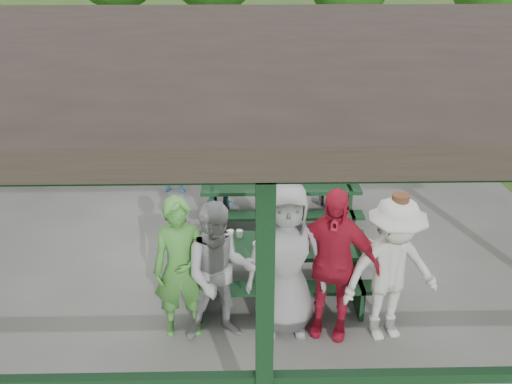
{
  "coord_description": "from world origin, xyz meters",
  "views": [
    {
      "loc": [
        -0.15,
        -7.43,
        4.48
      ],
      "look_at": [
        0.01,
        -0.3,
        1.2
      ],
      "focal_mm": 38.0,
      "sensor_mm": 36.0,
      "label": 1
    }
  ],
  "objects_px": {
    "picnic_table_near": "(278,262)",
    "contestant_grey_mid": "(286,260)",
    "picnic_table_far": "(280,198)",
    "farm_trailer": "(134,97)",
    "pickup_truck": "(311,87)",
    "contestant_grey_left": "(220,274)",
    "contestant_green": "(181,269)",
    "contestant_red": "(331,263)",
    "spectator_grey": "(326,161)",
    "spectator_lblue": "(218,168)",
    "spectator_blue": "(172,153)",
    "contestant_white_fedora": "(392,271)"
  },
  "relations": [
    {
      "from": "picnic_table_near",
      "to": "contestant_grey_mid",
      "type": "xyz_separation_m",
      "value": [
        0.04,
        -0.77,
        0.51
      ]
    },
    {
      "from": "picnic_table_far",
      "to": "farm_trailer",
      "type": "relative_size",
      "value": 0.69
    },
    {
      "from": "picnic_table_near",
      "to": "picnic_table_far",
      "type": "height_order",
      "value": "same"
    },
    {
      "from": "picnic_table_near",
      "to": "pickup_truck",
      "type": "bearing_deg",
      "value": 80.84
    },
    {
      "from": "contestant_grey_left",
      "to": "pickup_truck",
      "type": "height_order",
      "value": "contestant_grey_left"
    },
    {
      "from": "contestant_green",
      "to": "farm_trailer",
      "type": "xyz_separation_m",
      "value": [
        -2.26,
        9.19,
        -0.35
      ]
    },
    {
      "from": "contestant_red",
      "to": "spectator_grey",
      "type": "bearing_deg",
      "value": 99.96
    },
    {
      "from": "contestant_red",
      "to": "spectator_lblue",
      "type": "height_order",
      "value": "contestant_red"
    },
    {
      "from": "picnic_table_near",
      "to": "contestant_grey_mid",
      "type": "relative_size",
      "value": 1.23
    },
    {
      "from": "picnic_table_near",
      "to": "spectator_blue",
      "type": "bearing_deg",
      "value": 118.25
    },
    {
      "from": "spectator_grey",
      "to": "farm_trailer",
      "type": "distance_m",
      "value": 7.12
    },
    {
      "from": "contestant_grey_left",
      "to": "contestant_red",
      "type": "bearing_deg",
      "value": -4.19
    },
    {
      "from": "contestant_grey_left",
      "to": "farm_trailer",
      "type": "xyz_separation_m",
      "value": [
        -2.72,
        9.28,
        -0.34
      ]
    },
    {
      "from": "spectator_lblue",
      "to": "contestant_green",
      "type": "bearing_deg",
      "value": 103.11
    },
    {
      "from": "picnic_table_far",
      "to": "farm_trailer",
      "type": "distance_m",
      "value": 7.32
    },
    {
      "from": "picnic_table_near",
      "to": "farm_trailer",
      "type": "height_order",
      "value": "farm_trailer"
    },
    {
      "from": "spectator_lblue",
      "to": "spectator_blue",
      "type": "bearing_deg",
      "value": -16.43
    },
    {
      "from": "picnic_table_near",
      "to": "pickup_truck",
      "type": "height_order",
      "value": "pickup_truck"
    },
    {
      "from": "contestant_grey_mid",
      "to": "spectator_blue",
      "type": "distance_m",
      "value": 4.53
    },
    {
      "from": "contestant_grey_left",
      "to": "pickup_truck",
      "type": "distance_m",
      "value": 10.42
    },
    {
      "from": "contestant_grey_left",
      "to": "spectator_grey",
      "type": "height_order",
      "value": "contestant_grey_left"
    },
    {
      "from": "picnic_table_near",
      "to": "spectator_grey",
      "type": "relative_size",
      "value": 1.49
    },
    {
      "from": "contestant_white_fedora",
      "to": "contestant_grey_left",
      "type": "bearing_deg",
      "value": 167.16
    },
    {
      "from": "picnic_table_near",
      "to": "spectator_lblue",
      "type": "distance_m",
      "value": 2.92
    },
    {
      "from": "contestant_white_fedora",
      "to": "pickup_truck",
      "type": "bearing_deg",
      "value": 76.6
    },
    {
      "from": "farm_trailer",
      "to": "pickup_truck",
      "type": "bearing_deg",
      "value": -4.37
    },
    {
      "from": "spectator_lblue",
      "to": "farm_trailer",
      "type": "distance_m",
      "value": 6.16
    },
    {
      "from": "farm_trailer",
      "to": "spectator_lblue",
      "type": "bearing_deg",
      "value": -80.24
    },
    {
      "from": "spectator_lblue",
      "to": "pickup_truck",
      "type": "height_order",
      "value": "spectator_lblue"
    },
    {
      "from": "contestant_grey_left",
      "to": "contestant_green",
      "type": "bearing_deg",
      "value": 160.73
    },
    {
      "from": "picnic_table_far",
      "to": "contestant_grey_left",
      "type": "xyz_separation_m",
      "value": [
        -0.89,
        -2.91,
        0.42
      ]
    },
    {
      "from": "contestant_grey_mid",
      "to": "spectator_lblue",
      "type": "xyz_separation_m",
      "value": [
        -0.95,
        3.53,
        -0.25
      ]
    },
    {
      "from": "contestant_red",
      "to": "farm_trailer",
      "type": "distance_m",
      "value": 10.05
    },
    {
      "from": "picnic_table_near",
      "to": "contestant_grey_left",
      "type": "bearing_deg",
      "value": -129.05
    },
    {
      "from": "farm_trailer",
      "to": "spectator_blue",
      "type": "bearing_deg",
      "value": -86.36
    },
    {
      "from": "contestant_grey_left",
      "to": "spectator_lblue",
      "type": "height_order",
      "value": "contestant_grey_left"
    },
    {
      "from": "picnic_table_far",
      "to": "spectator_grey",
      "type": "relative_size",
      "value": 1.62
    },
    {
      "from": "picnic_table_far",
      "to": "contestant_white_fedora",
      "type": "distance_m",
      "value": 3.18
    },
    {
      "from": "contestant_grey_left",
      "to": "contestant_white_fedora",
      "type": "xyz_separation_m",
      "value": [
        2.0,
        -0.03,
        0.03
      ]
    },
    {
      "from": "picnic_table_near",
      "to": "contestant_white_fedora",
      "type": "distance_m",
      "value": 1.64
    },
    {
      "from": "picnic_table_far",
      "to": "spectator_grey",
      "type": "bearing_deg",
      "value": 43.98
    },
    {
      "from": "contestant_white_fedora",
      "to": "spectator_grey",
      "type": "bearing_deg",
      "value": 81.46
    },
    {
      "from": "spectator_blue",
      "to": "pickup_truck",
      "type": "distance_m",
      "value": 6.76
    },
    {
      "from": "picnic_table_far",
      "to": "pickup_truck",
      "type": "distance_m",
      "value": 7.39
    },
    {
      "from": "picnic_table_far",
      "to": "spectator_blue",
      "type": "bearing_deg",
      "value": 145.12
    },
    {
      "from": "contestant_red",
      "to": "spectator_blue",
      "type": "height_order",
      "value": "contestant_red"
    },
    {
      "from": "spectator_lblue",
      "to": "spectator_blue",
      "type": "distance_m",
      "value": 1.08
    },
    {
      "from": "contestant_grey_left",
      "to": "contestant_grey_mid",
      "type": "xyz_separation_m",
      "value": [
        0.78,
        0.14,
        0.08
      ]
    },
    {
      "from": "spectator_grey",
      "to": "farm_trailer",
      "type": "height_order",
      "value": "spectator_grey"
    },
    {
      "from": "picnic_table_near",
      "to": "contestant_red",
      "type": "height_order",
      "value": "contestant_red"
    }
  ]
}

